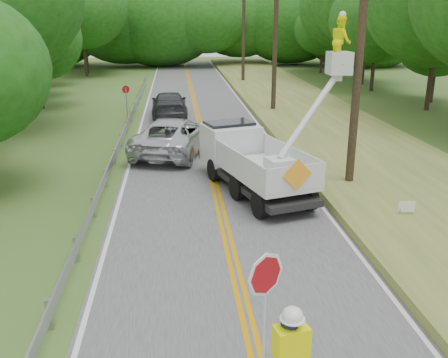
{
  "coord_description": "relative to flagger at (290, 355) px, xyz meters",
  "views": [
    {
      "loc": [
        -1.38,
        -8.18,
        6.22
      ],
      "look_at": [
        0.0,
        6.0,
        1.5
      ],
      "focal_mm": 40.02,
      "sensor_mm": 36.0,
      "label": 1
    }
  ],
  "objects": [
    {
      "name": "tall_grass_verge",
      "position": [
        6.79,
        15.65,
        -0.9
      ],
      "size": [
        7.0,
        96.0,
        0.3
      ],
      "primitive_type": "cube",
      "color": "#566527",
      "rests_on": "ground"
    },
    {
      "name": "utility_poles",
      "position": [
        4.69,
        18.66,
        4.22
      ],
      "size": [
        1.6,
        43.3,
        10.0
      ],
      "color": "black",
      "rests_on": "ground"
    },
    {
      "name": "yard_sign",
      "position": [
        5.35,
        7.26,
        -0.53
      ],
      "size": [
        0.49,
        0.1,
        0.72
      ],
      "color": "white",
      "rests_on": "ground"
    },
    {
      "name": "guardrail",
      "position": [
        -4.33,
        16.55,
        -0.49
      ],
      "size": [
        0.18,
        48.0,
        0.77
      ],
      "color": "#95979C",
      "rests_on": "ground"
    },
    {
      "name": "treeline_right",
      "position": [
        15.44,
        26.68,
        5.56
      ],
      "size": [
        10.22,
        53.1,
        12.0
      ],
      "color": "#332319",
      "rests_on": "ground"
    },
    {
      "name": "road",
      "position": [
        -0.31,
        15.65,
        -1.04
      ],
      "size": [
        7.2,
        96.0,
        0.03
      ],
      "color": "#464548",
      "rests_on": "ground"
    },
    {
      "name": "suv_darkgrey",
      "position": [
        -2.1,
        25.02,
        -0.25
      ],
      "size": [
        2.3,
        5.38,
        1.55
      ],
      "primitive_type": "imported",
      "rotation": [
        0.0,
        0.0,
        3.17
      ],
      "color": "#37393E",
      "rests_on": "road"
    },
    {
      "name": "ground",
      "position": [
        -0.31,
        1.65,
        -1.05
      ],
      "size": [
        140.0,
        140.0,
        0.0
      ],
      "primitive_type": "plane",
      "color": "#365C22",
      "rests_on": "ground"
    },
    {
      "name": "bucket_truck",
      "position": [
        1.12,
        11.3,
        0.4
      ],
      "size": [
        5.14,
        6.49,
        6.17
      ],
      "color": "black",
      "rests_on": "road"
    },
    {
      "name": "flagger",
      "position": [
        0.0,
        0.0,
        0.0
      ],
      "size": [
        1.11,
        0.55,
        2.88
      ],
      "color": "#191E33",
      "rests_on": "road"
    },
    {
      "name": "treeline_left",
      "position": [
        -11.12,
        31.53,
        4.99
      ],
      "size": [
        10.21,
        54.39,
        11.61
      ],
      "color": "#332319",
      "rests_on": "ground"
    },
    {
      "name": "stop_sign_permanent",
      "position": [
        -4.58,
        23.24,
        0.43
      ],
      "size": [
        0.44,
        0.23,
        2.26
      ],
      "color": "#95979C",
      "rests_on": "ground"
    },
    {
      "name": "treeline_horizon",
      "position": [
        1.2,
        57.81,
        4.45
      ],
      "size": [
        57.73,
        15.91,
        12.59
      ],
      "color": "#1B470F",
      "rests_on": "ground"
    },
    {
      "name": "suv_silver",
      "position": [
        -1.84,
        16.2,
        -0.19
      ],
      "size": [
        4.28,
        6.53,
        1.67
      ],
      "primitive_type": "imported",
      "rotation": [
        0.0,
        0.0,
        2.87
      ],
      "color": "silver",
      "rests_on": "road"
    }
  ]
}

